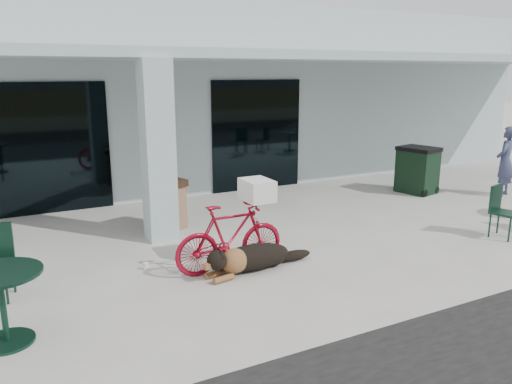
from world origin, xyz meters
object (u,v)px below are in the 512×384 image
bicycle (230,237)px  cafe_chair_far_a (505,212)px  person (505,161)px  wheeled_bin (417,170)px  cafe_table_near (3,308)px  trash_receptacle (168,204)px  dog (253,256)px

bicycle → cafe_chair_far_a: bearing=-100.1°
cafe_chair_far_a → person: (2.74, 2.09, 0.36)m
wheeled_bin → bicycle: bearing=-171.6°
cafe_table_near → wheeled_bin: (9.13, 3.15, 0.15)m
person → wheeled_bin: person is taller
cafe_chair_far_a → wheeled_bin: wheeled_bin is taller
person → trash_receptacle: 7.97m
cafe_chair_far_a → bicycle: bearing=155.9°
wheeled_bin → trash_receptacle: bearing=166.9°
dog → person: person is taller
trash_receptacle → wheeled_bin: size_ratio=0.84×
bicycle → person: (7.70, 1.22, 0.31)m
cafe_table_near → wheeled_bin: wheeled_bin is taller
dog → cafe_chair_far_a: cafe_chair_far_a is taller
cafe_chair_far_a → cafe_table_near: bearing=165.0°
trash_receptacle → bicycle: bearing=-85.7°
cafe_chair_far_a → wheeled_bin: bearing=56.6°
bicycle → trash_receptacle: bicycle is taller
cafe_chair_far_a → person: 3.46m
bicycle → person: 7.80m
cafe_table_near → trash_receptacle: bearing=47.9°
person → wheeled_bin: bearing=-57.4°
cafe_table_near → dog: bearing=10.1°
person → trash_receptacle: bearing=-29.5°
dog → cafe_table_near: bearing=179.6°
bicycle → dog: 0.44m
dog → cafe_table_near: cafe_table_near is taller
dog → wheeled_bin: wheeled_bin is taller
person → wheeled_bin: (-1.60, 1.18, -0.27)m
bicycle → person: size_ratio=1.03×
cafe_chair_far_a → trash_receptacle: 6.09m
dog → trash_receptacle: (-0.48, 2.56, 0.24)m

